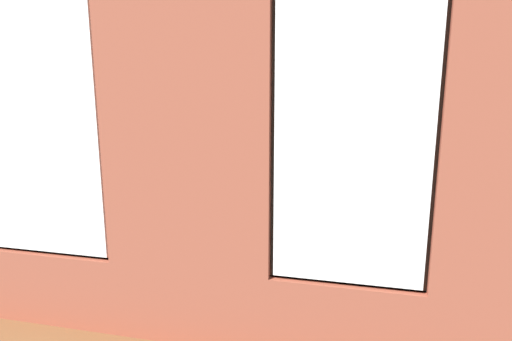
{
  "coord_description": "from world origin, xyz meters",
  "views": [
    {
      "loc": [
        -1.24,
        5.57,
        2.08
      ],
      "look_at": [
        -0.01,
        0.4,
        0.91
      ],
      "focal_mm": 32.0,
      "sensor_mm": 36.0,
      "label": 1
    }
  ],
  "objects_px": {
    "remote_black": "(278,194)",
    "potted_plant_near_tv": "(30,210)",
    "media_console": "(50,208)",
    "coffee_table": "(272,195)",
    "candle_jar": "(272,188)",
    "potted_plant_corner_near_left": "(450,148)",
    "potted_plant_beside_window_right": "(7,216)",
    "couch_by_window": "(160,261)",
    "couch_left": "(458,218)",
    "cup_ceramic": "(240,189)",
    "papasan_chair": "(264,173)",
    "potted_plant_between_couches": "(310,221)",
    "remote_gray": "(302,190)",
    "tv_flatscreen": "(45,160)"
  },
  "relations": [
    {
      "from": "remote_black",
      "to": "potted_plant_near_tv",
      "type": "height_order",
      "value": "potted_plant_near_tv"
    },
    {
      "from": "potted_plant_near_tv",
      "to": "media_console",
      "type": "bearing_deg",
      "value": -61.18
    },
    {
      "from": "coffee_table",
      "to": "candle_jar",
      "type": "relative_size",
      "value": 14.87
    },
    {
      "from": "remote_black",
      "to": "potted_plant_corner_near_left",
      "type": "bearing_deg",
      "value": -11.37
    },
    {
      "from": "potted_plant_near_tv",
      "to": "potted_plant_beside_window_right",
      "type": "bearing_deg",
      "value": 101.87
    },
    {
      "from": "potted_plant_near_tv",
      "to": "remote_black",
      "type": "bearing_deg",
      "value": -141.09
    },
    {
      "from": "couch_by_window",
      "to": "coffee_table",
      "type": "xyz_separation_m",
      "value": [
        -0.59,
        -2.35,
        0.04
      ]
    },
    {
      "from": "coffee_table",
      "to": "potted_plant_beside_window_right",
      "type": "distance_m",
      "value": 3.28
    },
    {
      "from": "couch_left",
      "to": "cup_ceramic",
      "type": "xyz_separation_m",
      "value": [
        2.8,
        -0.24,
        0.14
      ]
    },
    {
      "from": "media_console",
      "to": "papasan_chair",
      "type": "relative_size",
      "value": 1.04
    },
    {
      "from": "couch_left",
      "to": "candle_jar",
      "type": "relative_size",
      "value": 18.17
    },
    {
      "from": "couch_by_window",
      "to": "potted_plant_beside_window_right",
      "type": "height_order",
      "value": "potted_plant_beside_window_right"
    },
    {
      "from": "potted_plant_beside_window_right",
      "to": "potted_plant_between_couches",
      "type": "height_order",
      "value": "potted_plant_between_couches"
    },
    {
      "from": "cup_ceramic",
      "to": "potted_plant_beside_window_right",
      "type": "xyz_separation_m",
      "value": [
        1.72,
        2.33,
        0.21
      ]
    },
    {
      "from": "cup_ceramic",
      "to": "potted_plant_between_couches",
      "type": "height_order",
      "value": "potted_plant_between_couches"
    },
    {
      "from": "couch_left",
      "to": "coffee_table",
      "type": "height_order",
      "value": "couch_left"
    },
    {
      "from": "cup_ceramic",
      "to": "papasan_chair",
      "type": "distance_m",
      "value": 1.19
    },
    {
      "from": "coffee_table",
      "to": "cup_ceramic",
      "type": "xyz_separation_m",
      "value": [
        0.43,
        0.12,
        0.1
      ]
    },
    {
      "from": "remote_gray",
      "to": "potted_plant_corner_near_left",
      "type": "xyz_separation_m",
      "value": [
        -2.13,
        -1.35,
        0.46
      ]
    },
    {
      "from": "potted_plant_beside_window_right",
      "to": "remote_black",
      "type": "bearing_deg",
      "value": -134.11
    },
    {
      "from": "couch_left",
      "to": "remote_black",
      "type": "relative_size",
      "value": 10.38
    },
    {
      "from": "potted_plant_near_tv",
      "to": "potted_plant_between_couches",
      "type": "bearing_deg",
      "value": 174.67
    },
    {
      "from": "candle_jar",
      "to": "potted_plant_near_tv",
      "type": "distance_m",
      "value": 3.02
    },
    {
      "from": "couch_left",
      "to": "media_console",
      "type": "distance_m",
      "value": 5.2
    },
    {
      "from": "couch_by_window",
      "to": "remote_gray",
      "type": "relative_size",
      "value": 11.0
    },
    {
      "from": "coffee_table",
      "to": "potted_plant_between_couches",
      "type": "xyz_separation_m",
      "value": [
        -0.79,
        2.3,
        0.44
      ]
    },
    {
      "from": "cup_ceramic",
      "to": "media_console",
      "type": "xyz_separation_m",
      "value": [
        2.36,
        0.9,
        -0.18
      ]
    },
    {
      "from": "cup_ceramic",
      "to": "potted_plant_between_couches",
      "type": "distance_m",
      "value": 2.52
    },
    {
      "from": "candle_jar",
      "to": "remote_black",
      "type": "xyz_separation_m",
      "value": [
        -0.11,
        0.12,
        -0.04
      ]
    },
    {
      "from": "potted_plant_beside_window_right",
      "to": "couch_by_window",
      "type": "bearing_deg",
      "value": -176.32
    },
    {
      "from": "couch_left",
      "to": "coffee_table",
      "type": "distance_m",
      "value": 2.39
    },
    {
      "from": "coffee_table",
      "to": "papasan_chair",
      "type": "relative_size",
      "value": 1.37
    },
    {
      "from": "coffee_table",
      "to": "candle_jar",
      "type": "height_order",
      "value": "candle_jar"
    },
    {
      "from": "potted_plant_near_tv",
      "to": "potted_plant_corner_near_left",
      "type": "bearing_deg",
      "value": -143.63
    },
    {
      "from": "candle_jar",
      "to": "potted_plant_beside_window_right",
      "type": "bearing_deg",
      "value": 48.78
    },
    {
      "from": "couch_left",
      "to": "remote_black",
      "type": "xyz_separation_m",
      "value": [
        2.26,
        -0.24,
        0.1
      ]
    },
    {
      "from": "couch_left",
      "to": "potted_plant_beside_window_right",
      "type": "distance_m",
      "value": 4.99
    },
    {
      "from": "couch_left",
      "to": "coffee_table",
      "type": "relative_size",
      "value": 1.22
    },
    {
      "from": "coffee_table",
      "to": "media_console",
      "type": "xyz_separation_m",
      "value": [
        2.79,
        1.02,
        -0.08
      ]
    },
    {
      "from": "couch_left",
      "to": "tv_flatscreen",
      "type": "distance_m",
      "value": 5.23
    },
    {
      "from": "remote_gray",
      "to": "couch_by_window",
      "type": "bearing_deg",
      "value": -126.63
    },
    {
      "from": "potted_plant_corner_near_left",
      "to": "potted_plant_between_couches",
      "type": "bearing_deg",
      "value": 65.44
    },
    {
      "from": "remote_black",
      "to": "papasan_chair",
      "type": "distance_m",
      "value": 1.27
    },
    {
      "from": "remote_black",
      "to": "potted_plant_near_tv",
      "type": "distance_m",
      "value": 3.02
    },
    {
      "from": "coffee_table",
      "to": "media_console",
      "type": "height_order",
      "value": "media_console"
    },
    {
      "from": "couch_by_window",
      "to": "papasan_chair",
      "type": "xyz_separation_m",
      "value": [
        -0.25,
        -3.42,
        0.1
      ]
    },
    {
      "from": "tv_flatscreen",
      "to": "potted_plant_between_couches",
      "type": "bearing_deg",
      "value": 160.27
    },
    {
      "from": "couch_left",
      "to": "potted_plant_near_tv",
      "type": "relative_size",
      "value": 1.94
    },
    {
      "from": "coffee_table",
      "to": "remote_black",
      "type": "bearing_deg",
      "value": 131.11
    },
    {
      "from": "couch_by_window",
      "to": "media_console",
      "type": "distance_m",
      "value": 2.57
    }
  ]
}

